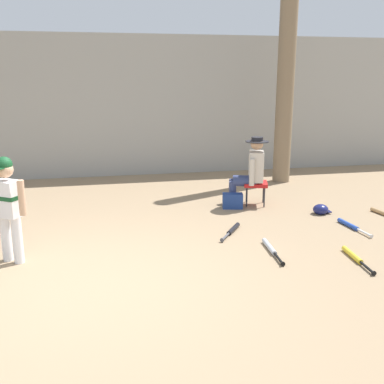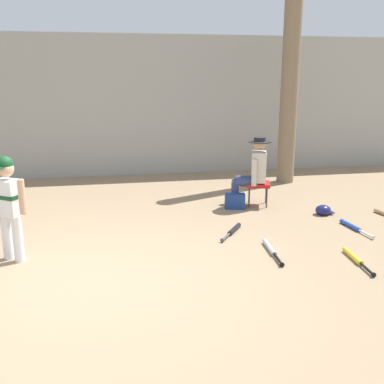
{
  "view_description": "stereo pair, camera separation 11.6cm",
  "coord_description": "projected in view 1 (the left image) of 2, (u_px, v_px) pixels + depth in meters",
  "views": [
    {
      "loc": [
        0.14,
        -4.62,
        2.21
      ],
      "look_at": [
        1.31,
        0.94,
        0.75
      ],
      "focal_mm": 42.3,
      "sensor_mm": 36.0,
      "label": 1
    },
    {
      "loc": [
        0.26,
        -4.64,
        2.21
      ],
      "look_at": [
        1.31,
        0.94,
        0.75
      ],
      "focal_mm": 42.3,
      "sensor_mm": 36.0,
      "label": 2
    }
  ],
  "objects": [
    {
      "name": "batting_helmet_navy",
      "position": [
        321.0,
        209.0,
        7.45
      ],
      "size": [
        0.3,
        0.23,
        0.17
      ],
      "color": "navy",
      "rests_on": "ground"
    },
    {
      "name": "bat_aluminum_silver",
      "position": [
        271.0,
        248.0,
        5.88
      ],
      "size": [
        0.13,
        0.82,
        0.07
      ],
      "color": "#B7BCC6",
      "rests_on": "ground"
    },
    {
      "name": "seated_spectator",
      "position": [
        250.0,
        169.0,
        7.86
      ],
      "size": [
        0.68,
        0.53,
        1.2
      ],
      "color": "navy",
      "rests_on": "ground"
    },
    {
      "name": "young_ballplayer",
      "position": [
        7.0,
        203.0,
        5.37
      ],
      "size": [
        0.6,
        0.38,
        1.31
      ],
      "color": "white",
      "rests_on": "ground"
    },
    {
      "name": "bat_wood_tan",
      "position": [
        384.0,
        213.0,
        7.38
      ],
      "size": [
        0.18,
        0.74,
        0.07
      ],
      "color": "tan",
      "rests_on": "ground"
    },
    {
      "name": "handbag_beside_stool",
      "position": [
        233.0,
        201.0,
        7.76
      ],
      "size": [
        0.37,
        0.25,
        0.26
      ],
      "primitive_type": "cube",
      "rotation": [
        0.0,
        0.0,
        -0.21
      ],
      "color": "navy",
      "rests_on": "ground"
    },
    {
      "name": "bat_black_composite",
      "position": [
        232.0,
        230.0,
        6.58
      ],
      "size": [
        0.47,
        0.64,
        0.07
      ],
      "color": "black",
      "rests_on": "ground"
    },
    {
      "name": "concrete_back_wall",
      "position": [
        90.0,
        107.0,
        10.01
      ],
      "size": [
        18.0,
        0.36,
        3.1
      ],
      "primitive_type": "cube",
      "color": "#9E9E99",
      "rests_on": "ground"
    },
    {
      "name": "bat_yellow_trainer",
      "position": [
        354.0,
        257.0,
        5.61
      ],
      "size": [
        0.14,
        0.8,
        0.07
      ],
      "color": "yellow",
      "rests_on": "ground"
    },
    {
      "name": "bat_blue_youth",
      "position": [
        351.0,
        226.0,
        6.78
      ],
      "size": [
        0.12,
        0.79,
        0.07
      ],
      "color": "#2347AD",
      "rests_on": "ground"
    },
    {
      "name": "ground_plane",
      "position": [
        92.0,
        286.0,
        4.9
      ],
      "size": [
        60.0,
        60.0,
        0.0
      ],
      "primitive_type": "plane",
      "color": "#937A5B"
    },
    {
      "name": "tree_behind_spectator",
      "position": [
        285.0,
        86.0,
        9.29
      ],
      "size": [
        0.58,
        0.58,
        4.62
      ],
      "color": "#7F6B51",
      "rests_on": "ground"
    },
    {
      "name": "folding_stool",
      "position": [
        256.0,
        185.0,
        7.92
      ],
      "size": [
        0.5,
        0.5,
        0.41
      ],
      "color": "red",
      "rests_on": "ground"
    }
  ]
}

